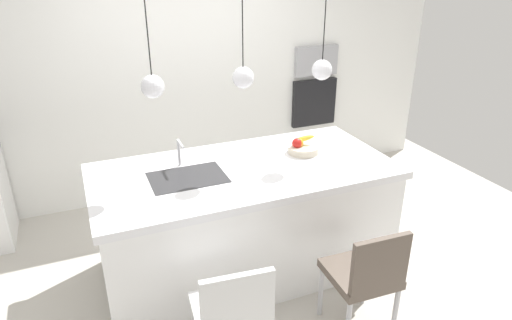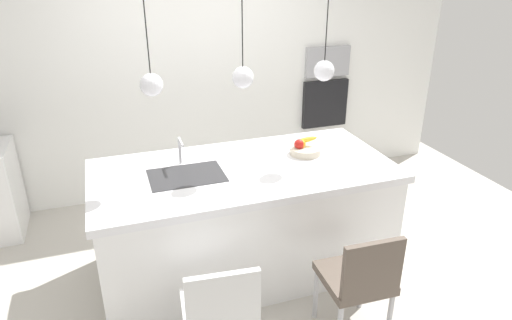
{
  "view_description": "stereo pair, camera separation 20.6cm",
  "coord_description": "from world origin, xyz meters",
  "px_view_note": "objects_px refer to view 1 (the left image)",
  "views": [
    {
      "loc": [
        -1.15,
        -3.01,
        2.43
      ],
      "look_at": [
        0.1,
        0.0,
        0.98
      ],
      "focal_mm": 31.88,
      "sensor_mm": 36.0,
      "label": 1
    },
    {
      "loc": [
        -0.96,
        -3.08,
        2.43
      ],
      "look_at": [
        0.1,
        0.0,
        0.98
      ],
      "focal_mm": 31.88,
      "sensor_mm": 36.0,
      "label": 2
    }
  ],
  "objects_px": {
    "fruit_bowl": "(302,147)",
    "chair_middle": "(366,274)",
    "microwave": "(316,60)",
    "oven": "(314,102)",
    "chair_near": "(232,314)"
  },
  "relations": [
    {
      "from": "fruit_bowl",
      "to": "chair_middle",
      "type": "bearing_deg",
      "value": -94.37
    },
    {
      "from": "microwave",
      "to": "chair_near",
      "type": "distance_m",
      "value": 3.38
    },
    {
      "from": "fruit_bowl",
      "to": "chair_middle",
      "type": "xyz_separation_m",
      "value": [
        -0.08,
        -1.11,
        -0.48
      ]
    },
    {
      "from": "fruit_bowl",
      "to": "chair_near",
      "type": "distance_m",
      "value": 1.6
    },
    {
      "from": "fruit_bowl",
      "to": "oven",
      "type": "bearing_deg",
      "value": 57.38
    },
    {
      "from": "chair_near",
      "to": "chair_middle",
      "type": "distance_m",
      "value": 0.95
    },
    {
      "from": "fruit_bowl",
      "to": "microwave",
      "type": "distance_m",
      "value": 1.8
    },
    {
      "from": "microwave",
      "to": "oven",
      "type": "height_order",
      "value": "microwave"
    },
    {
      "from": "microwave",
      "to": "oven",
      "type": "relative_size",
      "value": 0.96
    },
    {
      "from": "fruit_bowl",
      "to": "microwave",
      "type": "relative_size",
      "value": 0.48
    },
    {
      "from": "microwave",
      "to": "oven",
      "type": "bearing_deg",
      "value": 0.0
    },
    {
      "from": "fruit_bowl",
      "to": "chair_near",
      "type": "bearing_deg",
      "value": -132.9
    },
    {
      "from": "chair_near",
      "to": "chair_middle",
      "type": "xyz_separation_m",
      "value": [
        0.95,
        0.0,
        0.0
      ]
    },
    {
      "from": "fruit_bowl",
      "to": "chair_middle",
      "type": "distance_m",
      "value": 1.21
    },
    {
      "from": "oven",
      "to": "chair_near",
      "type": "height_order",
      "value": "oven"
    }
  ]
}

